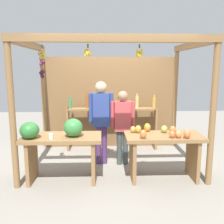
# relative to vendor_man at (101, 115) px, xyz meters

# --- Properties ---
(ground_plane) EXTENTS (12.00, 12.00, 0.00)m
(ground_plane) POSITION_rel_vendor_man_xyz_m (0.21, 0.07, -1.00)
(ground_plane) COLOR gray
(ground_plane) RESTS_ON ground
(market_stall) EXTENTS (3.28, 2.21, 2.42)m
(market_stall) POSITION_rel_vendor_man_xyz_m (0.20, 0.56, 0.41)
(market_stall) COLOR olive
(market_stall) RESTS_ON ground
(fruit_counter_left) EXTENTS (1.36, 0.66, 1.09)m
(fruit_counter_left) POSITION_rel_vendor_man_xyz_m (-0.70, -0.75, -0.31)
(fruit_counter_left) COLOR olive
(fruit_counter_left) RESTS_ON ground
(fruit_counter_right) EXTENTS (1.33, 0.64, 0.94)m
(fruit_counter_right) POSITION_rel_vendor_man_xyz_m (1.07, -0.72, -0.40)
(fruit_counter_right) COLOR olive
(fruit_counter_right) RESTS_ON ground
(bottle_shelf_unit) EXTENTS (2.10, 0.22, 1.36)m
(bottle_shelf_unit) POSITION_rel_vendor_man_xyz_m (0.26, 0.85, -0.20)
(bottle_shelf_unit) COLOR olive
(bottle_shelf_unit) RESTS_ON ground
(vendor_man) EXTENTS (0.48, 0.22, 1.66)m
(vendor_man) POSITION_rel_vendor_man_xyz_m (0.00, 0.00, 0.00)
(vendor_man) COLOR #513269
(vendor_man) RESTS_ON ground
(vendor_woman) EXTENTS (0.48, 0.20, 1.48)m
(vendor_woman) POSITION_rel_vendor_man_xyz_m (0.42, -0.05, -0.12)
(vendor_woman) COLOR #3F4948
(vendor_woman) RESTS_ON ground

